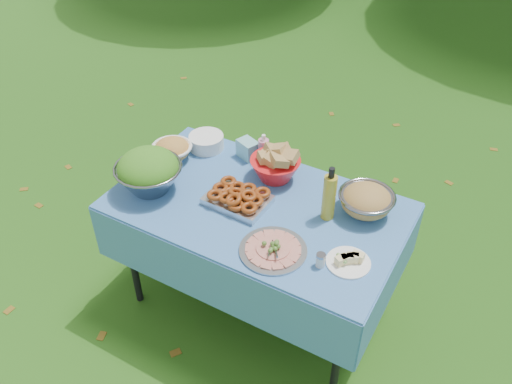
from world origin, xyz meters
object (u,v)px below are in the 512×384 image
Objects in this scene: charcuterie_platter at (273,245)px; oil_bottle at (329,193)px; salad_bowl at (148,171)px; bread_bowl at (275,164)px; picnic_table at (257,258)px; pasta_bowl_steel at (366,200)px; plate_stack at (206,142)px.

charcuterie_platter is 0.38m from oil_bottle.
salad_bowl is 1.28× the size of bread_bowl.
picnic_table is 4.65× the size of charcuterie_platter.
charcuterie_platter reaches higher than picnic_table.
picnic_table is 4.24× the size of salad_bowl.
bread_bowl is at bearing 96.80° from picnic_table.
plate_stack is at bearing 175.42° from pasta_bowl_steel.
pasta_bowl_steel is at bearing -4.58° from plate_stack.
charcuterie_platter is at bearing -47.86° from picnic_table.
charcuterie_platter is 1.06× the size of oil_bottle.
oil_bottle reaches higher than salad_bowl.
plate_stack is 0.74× the size of bread_bowl.
charcuterie_platter is (-0.26, -0.47, -0.04)m from pasta_bowl_steel.
oil_bottle is at bearing -22.31° from bread_bowl.
salad_bowl is 0.47m from plate_stack.
oil_bottle is (0.12, 0.34, 0.11)m from charcuterie_platter.
charcuterie_platter is at bearing -36.86° from plate_stack.
plate_stack is at bearing 149.37° from picnic_table.
charcuterie_platter is at bearing -6.45° from salad_bowl.
oil_bottle is at bearing 15.89° from salad_bowl.
oil_bottle reaches higher than plate_stack.
bread_bowl is at bearing 157.69° from oil_bottle.
salad_bowl reaches higher than bread_bowl.
bread_bowl is 0.91× the size of oil_bottle.
pasta_bowl_steel is at bearing 60.59° from charcuterie_platter.
oil_bottle is at bearing -13.75° from plate_stack.
oil_bottle is at bearing 71.03° from charcuterie_platter.
bread_bowl reaches higher than picnic_table.
plate_stack is 0.48m from bread_bowl.
pasta_bowl_steel is at bearing 41.01° from oil_bottle.
oil_bottle is (0.34, 0.09, 0.53)m from picnic_table.
picnic_table is at bearing 132.14° from charcuterie_platter.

